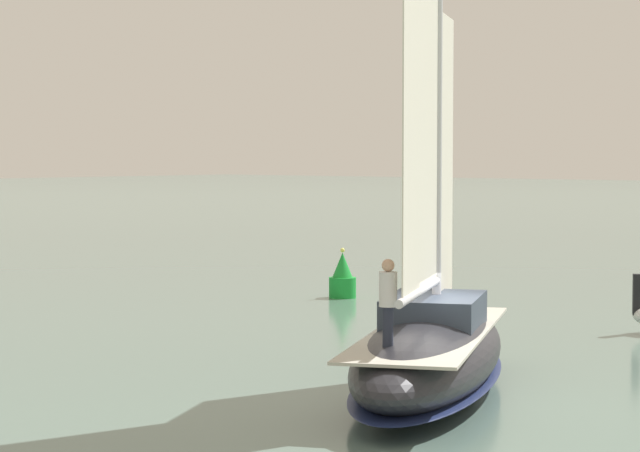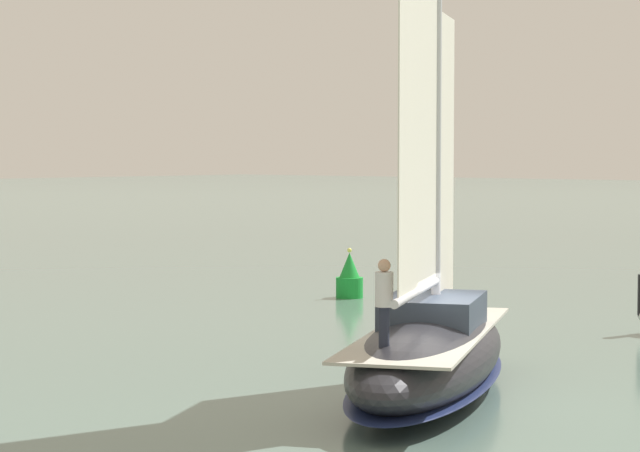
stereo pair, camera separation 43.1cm
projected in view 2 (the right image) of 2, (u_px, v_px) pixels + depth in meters
The scene contains 3 objects.
ground_plane at pixel (429, 395), 25.98m from camera, with size 400.00×400.00×0.00m, color slate.
sailboat_main at pixel (429, 344), 25.93m from camera, with size 10.12×6.78×13.60m.
channel_buoy at pixel (349, 278), 43.61m from camera, with size 0.95×0.95×1.75m.
Camera 2 is at (-20.98, -15.07, 5.03)m, focal length 70.00 mm.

